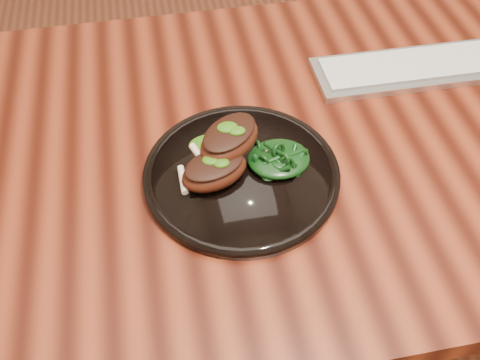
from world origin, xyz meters
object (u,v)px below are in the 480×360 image
at_px(plate, 242,174).
at_px(greens_heap, 279,156).
at_px(lamb_chop_front, 214,170).
at_px(desk, 363,156).
at_px(keyboard, 419,67).

height_order(plate, greens_heap, greens_heap).
relative_size(lamb_chop_front, greens_heap, 1.25).
height_order(desk, plate, plate).
relative_size(plate, keyboard, 0.76).
relative_size(desk, keyboard, 4.04).
bearing_deg(lamb_chop_front, keyboard, 26.72).
bearing_deg(desk, lamb_chop_front, -161.88).
bearing_deg(plate, keyboard, 28.07).
distance_m(desk, plate, 0.27).
height_order(plate, lamb_chop_front, lamb_chop_front).
xyz_separation_m(plate, greens_heap, (0.06, 0.01, 0.02)).
height_order(greens_heap, keyboard, greens_heap).
distance_m(plate, greens_heap, 0.06).
bearing_deg(plate, desk, 18.88).
xyz_separation_m(desk, keyboard, (0.14, 0.12, 0.09)).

